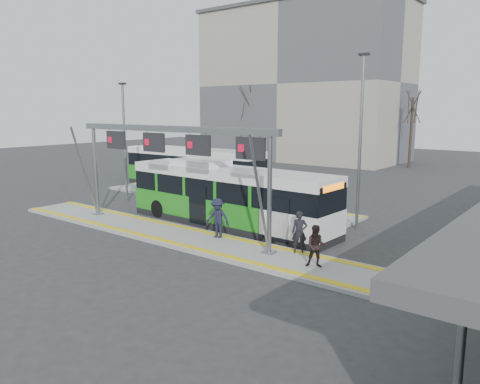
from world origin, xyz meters
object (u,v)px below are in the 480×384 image
Objects in this scene: passenger_a at (299,232)px; passenger_b at (316,246)px; hero_bus at (228,197)px; passenger_c at (218,218)px; gantry at (169,148)px.

passenger_a is 1.85m from passenger_b.
hero_bus is 6.64× the size of passenger_c.
hero_bus is at bearing 126.68° from passenger_a.
passenger_a is 4.28m from passenger_c.
gantry reaches higher than hero_bus.
hero_bus is 2.98m from passenger_c.
gantry is at bearing 149.26° from passenger_b.
gantry is at bearing -179.34° from passenger_c.
passenger_b is (8.28, -0.31, -3.33)m from gantry.
passenger_b is (7.18, -3.41, -0.58)m from hero_bus.
passenger_b is at bearing -2.14° from gantry.
passenger_c is at bearing 12.06° from gantry.
hero_bus reaches higher than passenger_a.
gantry is 6.93× the size of passenger_c.
passenger_a is (5.74, -2.25, -0.52)m from hero_bus.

